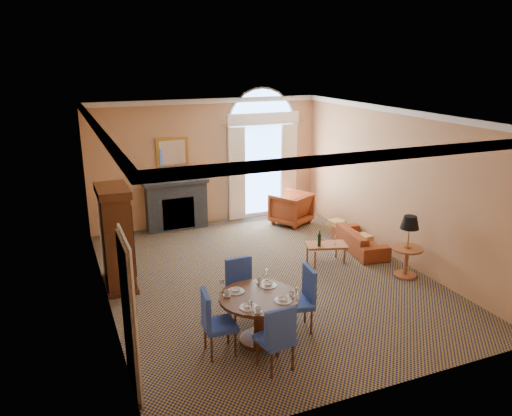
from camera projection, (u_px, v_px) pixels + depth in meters
name	position (u px, v px, depth m)	size (l,w,h in m)	color
ground	(266.00, 277.00, 9.89)	(7.50, 7.50, 0.00)	#12183B
room_envelope	(252.00, 147.00, 9.73)	(6.04, 7.52, 3.45)	tan
armoire	(116.00, 240.00, 9.25)	(0.56, 1.00, 1.96)	#3E1F0E
dining_table	(259.00, 308.00, 7.53)	(1.21, 1.21, 0.96)	#3E1F0E
dining_chair_north	(241.00, 285.00, 8.24)	(0.50, 0.50, 1.03)	#27449A
dining_chair_south	(278.00, 335.00, 6.78)	(0.53, 0.53, 1.03)	#27449A
dining_chair_east	(303.00, 295.00, 7.90)	(0.54, 0.54, 1.03)	#27449A
dining_chair_west	(213.00, 319.00, 7.17)	(0.50, 0.49, 1.03)	#27449A
sofa	(360.00, 240.00, 11.22)	(1.66, 0.65, 0.48)	brown
armchair	(291.00, 208.00, 12.94)	(0.88, 0.91, 0.83)	brown
coffee_table	(326.00, 245.00, 10.46)	(0.94, 0.69, 0.77)	#9F542F
side_table	(408.00, 239.00, 9.73)	(0.61, 0.61, 1.23)	#9F542F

